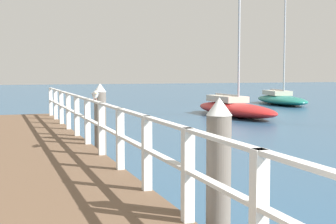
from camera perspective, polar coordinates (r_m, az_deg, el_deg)
pier_deck at (r=10.52m, az=-15.70°, el=-5.86°), size 2.83×18.52×0.50m
pier_railing at (r=10.56m, az=-8.56°, el=-0.82°), size 0.12×17.04×1.04m
dock_piling_near at (r=5.62m, az=5.86°, el=-7.75°), size 0.29×0.29×1.86m
dock_piling_far at (r=11.82m, az=-7.83°, el=-1.19°), size 0.29×0.29×1.86m
seagull_foreground at (r=10.35m, az=-8.42°, el=2.04°), size 0.20×0.48×0.21m
boat_1 at (r=23.83m, az=7.65°, el=0.47°), size 2.23×6.69×7.80m
boat_5 at (r=32.72m, az=12.93°, el=1.48°), size 3.13×6.49×6.93m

